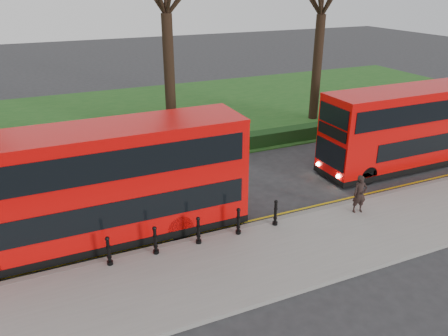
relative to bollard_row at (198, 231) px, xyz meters
name	(u,v)px	position (x,y,z in m)	size (l,w,h in m)	color
ground	(202,225)	(0.67, 1.35, -0.65)	(120.00, 120.00, 0.00)	#28282B
pavement	(236,266)	(0.67, -1.65, -0.57)	(60.00, 4.00, 0.15)	gray
kerb	(212,236)	(0.67, 0.35, -0.57)	(60.00, 0.25, 0.16)	slate
grass_verge	(122,120)	(0.67, 16.35, -0.62)	(60.00, 18.00, 0.06)	#1C4E1A
hedge	(154,156)	(0.67, 8.15, -0.25)	(60.00, 0.90, 0.80)	black
yellow_line_outer	(209,233)	(0.67, 0.65, -0.64)	(60.00, 0.10, 0.01)	yellow
yellow_line_inner	(207,231)	(0.67, 0.85, -0.64)	(60.00, 0.10, 0.01)	yellow
bollard_row	(198,231)	(0.00, 0.00, 0.00)	(6.37, 0.15, 1.00)	black
bus_lead	(97,187)	(-3.03, 1.84, 1.48)	(10.64, 2.44, 4.23)	red
bus_rear	(414,127)	(12.49, 2.64, 1.36)	(10.04, 2.31, 3.99)	red
pedestrian	(360,194)	(6.67, -0.47, 0.29)	(0.57, 0.38, 1.57)	black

